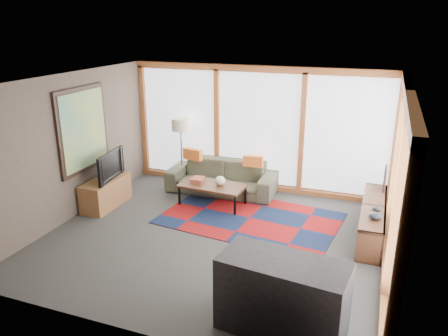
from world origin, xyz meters
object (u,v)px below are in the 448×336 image
(sofa, at_px, (222,177))
(television, at_px, (106,165))
(bookshelf, at_px, (372,220))
(tv_console, at_px, (106,193))
(coffee_table, at_px, (212,195))
(floor_lamp, at_px, (181,152))
(bar_counter, at_px, (282,296))

(sofa, height_order, television, television)
(bookshelf, distance_m, tv_console, 4.93)
(coffee_table, height_order, bookshelf, bookshelf)
(bookshelf, height_order, television, television)
(floor_lamp, bearing_deg, bookshelf, -14.15)
(bookshelf, bearing_deg, tv_console, -173.40)
(bar_counter, bearing_deg, sofa, 126.42)
(coffee_table, xyz_separation_m, bookshelf, (2.99, -0.20, 0.06))
(coffee_table, distance_m, bar_counter, 3.77)
(sofa, height_order, bar_counter, bar_counter)
(bookshelf, height_order, tv_console, tv_console)
(sofa, xyz_separation_m, tv_console, (-1.84, -1.47, -0.05))
(bookshelf, relative_size, bar_counter, 1.46)
(sofa, distance_m, tv_console, 2.36)
(sofa, relative_size, bookshelf, 1.06)
(television, relative_size, bar_counter, 0.66)
(television, height_order, bar_counter, television)
(sofa, height_order, floor_lamp, floor_lamp)
(floor_lamp, xyz_separation_m, television, (-0.83, -1.54, 0.09))
(floor_lamp, xyz_separation_m, bar_counter, (3.15, -3.93, -0.28))
(tv_console, bearing_deg, floor_lamp, 61.08)
(sofa, bearing_deg, television, -143.33)
(bookshelf, bearing_deg, sofa, 163.51)
(sofa, bearing_deg, coffee_table, -86.02)
(sofa, height_order, coffee_table, sofa)
(bookshelf, xyz_separation_m, television, (-4.86, -0.53, 0.56))
(sofa, relative_size, coffee_table, 1.79)
(coffee_table, height_order, television, television)
(floor_lamp, height_order, tv_console, floor_lamp)
(sofa, xyz_separation_m, floor_lamp, (-0.97, 0.11, 0.41))
(coffee_table, relative_size, tv_console, 1.14)
(coffee_table, bearing_deg, television, -158.67)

